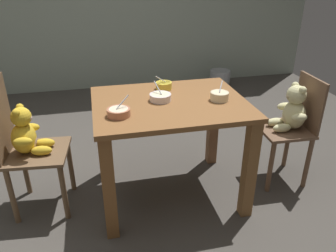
{
  "coord_description": "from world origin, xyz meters",
  "views": [
    {
      "loc": [
        -0.47,
        -2.0,
        1.57
      ],
      "look_at": [
        0.0,
        0.05,
        0.54
      ],
      "focal_mm": 35.46,
      "sensor_mm": 36.0,
      "label": 1
    }
  ],
  "objects_px": {
    "teddy_chair_near_left": "(26,140)",
    "porridge_bowl_yellow_far_center": "(164,85)",
    "porridge_bowl_white_center": "(160,97)",
    "dining_table": "(170,123)",
    "porridge_bowl_cream_near_right": "(219,96)",
    "metal_pail": "(220,79)",
    "teddy_chair_near_right": "(292,118)",
    "porridge_bowl_terracotta_near_left": "(119,112)"
  },
  "relations": [
    {
      "from": "teddy_chair_near_right",
      "to": "porridge_bowl_cream_near_right",
      "type": "height_order",
      "value": "porridge_bowl_cream_near_right"
    },
    {
      "from": "metal_pail",
      "to": "porridge_bowl_cream_near_right",
      "type": "bearing_deg",
      "value": -112.03
    },
    {
      "from": "teddy_chair_near_left",
      "to": "teddy_chair_near_right",
      "type": "height_order",
      "value": "teddy_chair_near_left"
    },
    {
      "from": "teddy_chair_near_right",
      "to": "porridge_bowl_yellow_far_center",
      "type": "relative_size",
      "value": 6.79
    },
    {
      "from": "teddy_chair_near_left",
      "to": "dining_table",
      "type": "bearing_deg",
      "value": 1.88
    },
    {
      "from": "porridge_bowl_yellow_far_center",
      "to": "porridge_bowl_cream_near_right",
      "type": "bearing_deg",
      "value": -43.38
    },
    {
      "from": "teddy_chair_near_right",
      "to": "porridge_bowl_white_center",
      "type": "xyz_separation_m",
      "value": [
        -1.0,
        0.03,
        0.24
      ]
    },
    {
      "from": "teddy_chair_near_right",
      "to": "dining_table",
      "type": "bearing_deg",
      "value": 1.78
    },
    {
      "from": "teddy_chair_near_left",
      "to": "metal_pail",
      "type": "distance_m",
      "value": 3.04
    },
    {
      "from": "porridge_bowl_yellow_far_center",
      "to": "porridge_bowl_cream_near_right",
      "type": "height_order",
      "value": "porridge_bowl_cream_near_right"
    },
    {
      "from": "teddy_chair_near_left",
      "to": "porridge_bowl_yellow_far_center",
      "type": "height_order",
      "value": "teddy_chair_near_left"
    },
    {
      "from": "metal_pail",
      "to": "porridge_bowl_yellow_far_center",
      "type": "bearing_deg",
      "value": -122.32
    },
    {
      "from": "teddy_chair_near_right",
      "to": "porridge_bowl_yellow_far_center",
      "type": "bearing_deg",
      "value": -12.7
    },
    {
      "from": "metal_pail",
      "to": "teddy_chair_near_left",
      "type": "bearing_deg",
      "value": -136.09
    },
    {
      "from": "teddy_chair_near_left",
      "to": "metal_pail",
      "type": "bearing_deg",
      "value": 49.54
    },
    {
      "from": "teddy_chair_near_left",
      "to": "metal_pail",
      "type": "xyz_separation_m",
      "value": [
        2.17,
        2.09,
        -0.41
      ]
    },
    {
      "from": "porridge_bowl_yellow_far_center",
      "to": "porridge_bowl_white_center",
      "type": "distance_m",
      "value": 0.23
    },
    {
      "from": "porridge_bowl_terracotta_near_left",
      "to": "metal_pail",
      "type": "bearing_deg",
      "value": 55.8
    },
    {
      "from": "porridge_bowl_yellow_far_center",
      "to": "metal_pail",
      "type": "bearing_deg",
      "value": 57.68
    },
    {
      "from": "porridge_bowl_white_center",
      "to": "metal_pail",
      "type": "xyz_separation_m",
      "value": [
        1.28,
        2.13,
        -0.65
      ]
    },
    {
      "from": "porridge_bowl_yellow_far_center",
      "to": "porridge_bowl_white_center",
      "type": "bearing_deg",
      "value": -107.99
    },
    {
      "from": "teddy_chair_near_right",
      "to": "porridge_bowl_terracotta_near_left",
      "type": "bearing_deg",
      "value": 9.08
    },
    {
      "from": "porridge_bowl_white_center",
      "to": "metal_pail",
      "type": "distance_m",
      "value": 2.56
    },
    {
      "from": "dining_table",
      "to": "porridge_bowl_terracotta_near_left",
      "type": "distance_m",
      "value": 0.43
    },
    {
      "from": "teddy_chair_near_left",
      "to": "porridge_bowl_cream_near_right",
      "type": "relative_size",
      "value": 7.74
    },
    {
      "from": "teddy_chair_near_right",
      "to": "porridge_bowl_cream_near_right",
      "type": "bearing_deg",
      "value": 7.04
    },
    {
      "from": "teddy_chair_near_left",
      "to": "porridge_bowl_yellow_far_center",
      "type": "distance_m",
      "value": 1.01
    },
    {
      "from": "porridge_bowl_cream_near_right",
      "to": "teddy_chair_near_left",
      "type": "bearing_deg",
      "value": 174.61
    },
    {
      "from": "teddy_chair_near_left",
      "to": "porridge_bowl_terracotta_near_left",
      "type": "height_order",
      "value": "teddy_chair_near_left"
    },
    {
      "from": "porridge_bowl_cream_near_right",
      "to": "porridge_bowl_white_center",
      "type": "distance_m",
      "value": 0.39
    },
    {
      "from": "teddy_chair_near_right",
      "to": "porridge_bowl_white_center",
      "type": "relative_size",
      "value": 5.54
    },
    {
      "from": "teddy_chair_near_right",
      "to": "metal_pail",
      "type": "relative_size",
      "value": 3.01
    },
    {
      "from": "teddy_chair_near_right",
      "to": "porridge_bowl_yellow_far_center",
      "type": "xyz_separation_m",
      "value": [
        -0.93,
        0.25,
        0.24
      ]
    },
    {
      "from": "teddy_chair_near_left",
      "to": "porridge_bowl_terracotta_near_left",
      "type": "bearing_deg",
      "value": -15.05
    },
    {
      "from": "metal_pail",
      "to": "porridge_bowl_white_center",
      "type": "bearing_deg",
      "value": -121.01
    },
    {
      "from": "dining_table",
      "to": "teddy_chair_near_left",
      "type": "bearing_deg",
      "value": 176.25
    },
    {
      "from": "teddy_chair_near_left",
      "to": "porridge_bowl_cream_near_right",
      "type": "height_order",
      "value": "teddy_chair_near_left"
    },
    {
      "from": "porridge_bowl_terracotta_near_left",
      "to": "porridge_bowl_cream_near_right",
      "type": "distance_m",
      "value": 0.69
    },
    {
      "from": "porridge_bowl_white_center",
      "to": "teddy_chair_near_right",
      "type": "bearing_deg",
      "value": -1.62
    },
    {
      "from": "teddy_chair_near_left",
      "to": "porridge_bowl_white_center",
      "type": "xyz_separation_m",
      "value": [
        0.89,
        -0.04,
        0.24
      ]
    },
    {
      "from": "porridge_bowl_yellow_far_center",
      "to": "dining_table",
      "type": "bearing_deg",
      "value": -92.88
    },
    {
      "from": "dining_table",
      "to": "porridge_bowl_cream_near_right",
      "type": "xyz_separation_m",
      "value": [
        0.33,
        -0.06,
        0.19
      ]
    }
  ]
}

